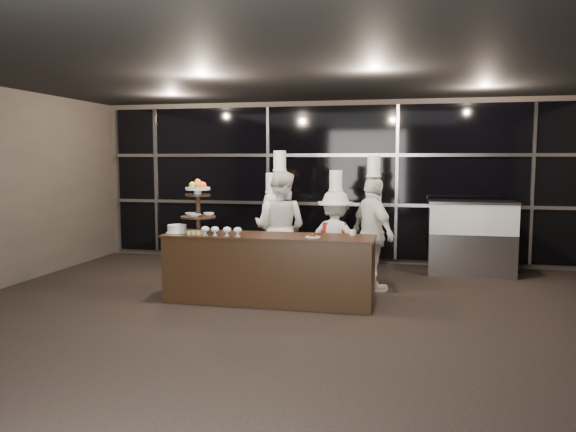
% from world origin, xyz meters
% --- Properties ---
extents(room, '(10.00, 10.00, 10.00)m').
position_xyz_m(room, '(0.00, 0.00, 1.50)').
color(room, black).
rests_on(room, ground).
extents(window_wall, '(8.60, 0.10, 2.80)m').
position_xyz_m(window_wall, '(0.00, 4.94, 1.50)').
color(window_wall, black).
rests_on(window_wall, ground).
extents(buffet_counter, '(2.84, 0.74, 0.92)m').
position_xyz_m(buffet_counter, '(-0.40, 1.82, 0.47)').
color(buffet_counter, black).
rests_on(buffet_counter, ground).
extents(display_stand, '(0.48, 0.48, 0.74)m').
position_xyz_m(display_stand, '(-1.40, 1.82, 1.34)').
color(display_stand, black).
rests_on(display_stand, buffet_counter).
extents(compotes, '(0.56, 0.11, 0.12)m').
position_xyz_m(compotes, '(-0.99, 1.60, 1.00)').
color(compotes, silver).
rests_on(compotes, buffet_counter).
extents(layer_cake, '(0.30, 0.30, 0.11)m').
position_xyz_m(layer_cake, '(-1.69, 1.77, 0.97)').
color(layer_cake, white).
rests_on(layer_cake, buffet_counter).
extents(pastry_squares, '(0.20, 0.13, 0.05)m').
position_xyz_m(pastry_squares, '(-1.38, 1.65, 0.95)').
color(pastry_squares, '#D4C367').
rests_on(pastry_squares, buffet_counter).
extents(small_plate, '(0.20, 0.20, 0.05)m').
position_xyz_m(small_plate, '(0.22, 1.72, 0.94)').
color(small_plate, white).
rests_on(small_plate, buffet_counter).
extents(chef_cup, '(0.08, 0.08, 0.07)m').
position_xyz_m(chef_cup, '(0.70, 2.07, 0.96)').
color(chef_cup, white).
rests_on(chef_cup, buffet_counter).
extents(display_case, '(1.41, 0.62, 1.24)m').
position_xyz_m(display_case, '(2.46, 4.30, 0.69)').
color(display_case, '#A5A5AA').
rests_on(display_case, ground).
extents(chef_a, '(0.60, 0.48, 1.73)m').
position_xyz_m(chef_a, '(-0.61, 2.85, 0.75)').
color(chef_a, white).
rests_on(chef_a, ground).
extents(chef_b, '(0.96, 0.80, 2.06)m').
position_xyz_m(chef_b, '(-0.49, 2.88, 0.89)').
color(chef_b, white).
rests_on(chef_b, ground).
extents(chef_c, '(1.02, 0.68, 1.77)m').
position_xyz_m(chef_c, '(0.38, 2.77, 0.75)').
color(chef_c, silver).
rests_on(chef_c, ground).
extents(chef_d, '(0.91, 1.04, 1.99)m').
position_xyz_m(chef_d, '(0.93, 2.77, 0.86)').
color(chef_d, white).
rests_on(chef_d, ground).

